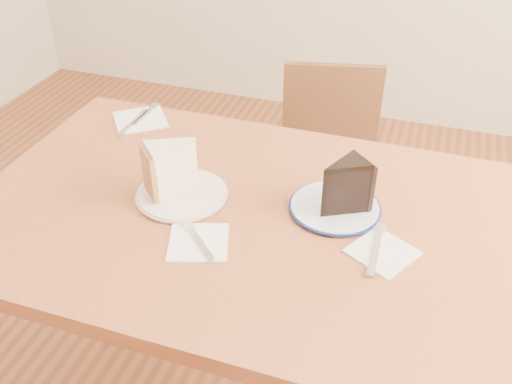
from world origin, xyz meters
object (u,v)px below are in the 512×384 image
object	(u,v)px
table	(235,242)
chair_far	(327,175)
plate_cream	(182,194)
carrot_cake	(174,168)
chocolate_cake	(341,190)
plate_navy	(335,207)

from	to	relation	value
table	chair_far	bearing A→B (deg)	82.70
table	plate_cream	bearing A→B (deg)	177.61
chair_far	table	bearing A→B (deg)	69.58
plate_cream	carrot_cake	xyz separation A→B (m)	(-0.02, 0.01, 0.06)
chocolate_cake	carrot_cake	bearing A→B (deg)	48.43
plate_cream	chocolate_cake	distance (m)	0.37
carrot_cake	plate_navy	bearing A→B (deg)	53.80
carrot_cake	table	bearing A→B (deg)	39.29
plate_cream	plate_navy	world-z (taller)	same
plate_cream	chocolate_cake	bearing A→B (deg)	7.90
table	plate_navy	world-z (taller)	plate_navy
chair_far	plate_cream	size ratio (longest dim) A/B	3.87
chair_far	plate_cream	distance (m)	0.77
plate_cream	chocolate_cake	xyz separation A→B (m)	(0.36, 0.05, 0.06)
table	chocolate_cake	bearing A→B (deg)	13.60
plate_cream	carrot_cake	world-z (taller)	carrot_cake
table	chocolate_cake	world-z (taller)	chocolate_cake
carrot_cake	chocolate_cake	world-z (taller)	carrot_cake
table	chair_far	distance (m)	0.71
carrot_cake	chocolate_cake	size ratio (longest dim) A/B	1.01
table	chair_far	xyz separation A→B (m)	(0.09, 0.67, -0.21)
plate_cream	plate_navy	size ratio (longest dim) A/B	1.03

